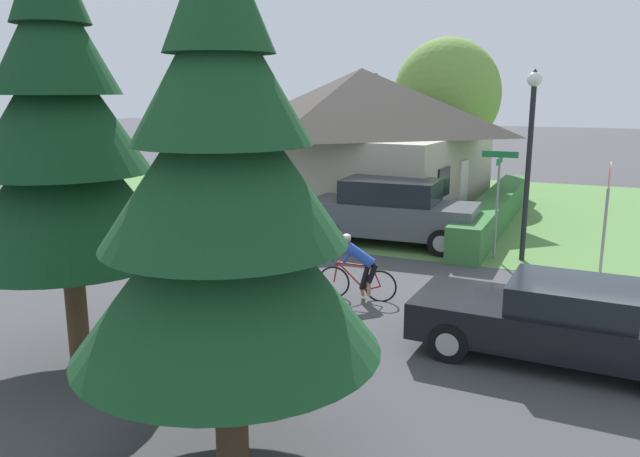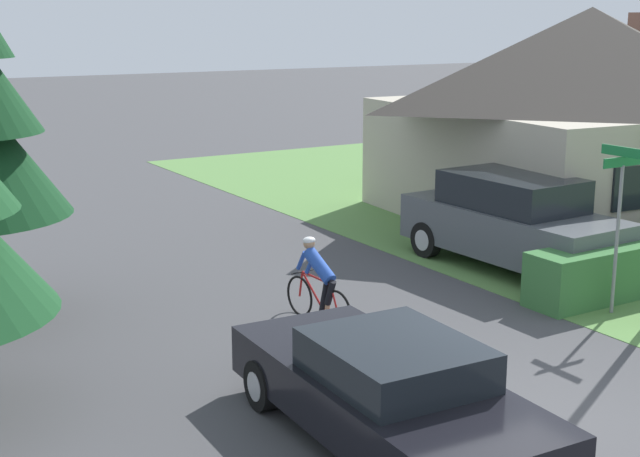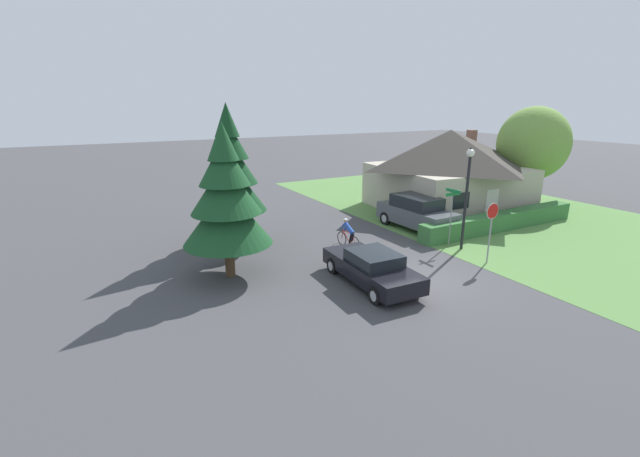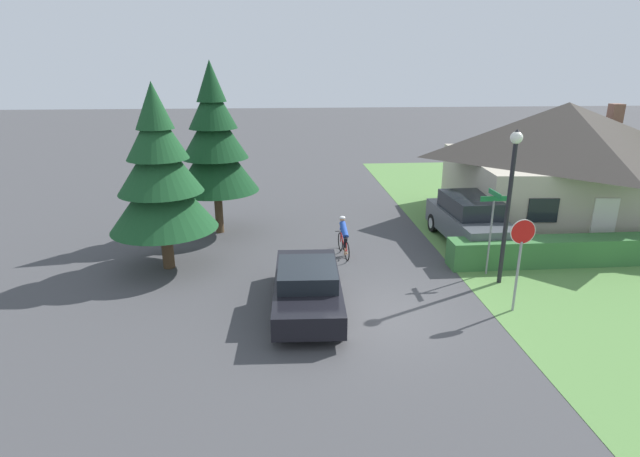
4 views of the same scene
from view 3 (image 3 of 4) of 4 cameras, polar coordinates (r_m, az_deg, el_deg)
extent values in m
plane|color=#424244|center=(17.51, 12.75, -6.69)|extent=(140.00, 140.00, 0.00)
cube|color=#568442|center=(28.14, 24.79, 1.05)|extent=(16.00, 36.00, 0.01)
cube|color=#B2A893|center=(29.27, 16.50, 5.26)|extent=(8.76, 8.35, 2.80)
pyramid|color=#3D3833|center=(28.91, 16.91, 10.22)|extent=(9.46, 9.02, 2.30)
cube|color=silver|center=(26.60, 21.86, 2.78)|extent=(0.90, 0.13, 2.00)
cube|color=black|center=(24.90, 18.31, 3.54)|extent=(1.10, 0.14, 0.90)
cube|color=brown|center=(31.08, 19.56, 11.55)|extent=(0.54, 0.54, 0.80)
cube|color=#387038|center=(25.52, 22.91, 0.90)|extent=(11.03, 0.90, 0.96)
cube|color=black|center=(16.66, 6.84, -5.42)|extent=(2.00, 4.71, 0.61)
cube|color=black|center=(16.34, 7.23, -3.89)|extent=(1.68, 1.96, 0.45)
cylinder|color=black|center=(17.63, 1.82, -4.96)|extent=(0.32, 0.66, 0.65)
cylinder|color=#ADADB2|center=(17.63, 1.82, -4.96)|extent=(0.32, 0.39, 0.38)
cylinder|color=black|center=(18.39, 6.19, -4.12)|extent=(0.32, 0.66, 0.65)
cylinder|color=#ADADB2|center=(18.39, 6.19, -4.12)|extent=(0.32, 0.39, 0.38)
cylinder|color=black|center=(15.15, 7.58, -8.83)|extent=(0.32, 0.66, 0.65)
cylinder|color=#ADADB2|center=(15.15, 7.58, -8.83)|extent=(0.32, 0.39, 0.38)
cylinder|color=black|center=(16.03, 12.32, -7.61)|extent=(0.32, 0.66, 0.65)
cylinder|color=#ADADB2|center=(16.03, 12.32, -7.61)|extent=(0.32, 0.39, 0.38)
torus|color=black|center=(20.35, 4.67, -2.02)|extent=(0.12, 0.69, 0.69)
torus|color=black|center=(21.09, 2.92, -1.31)|extent=(0.12, 0.69, 0.69)
cylinder|color=#B21E1E|center=(20.49, 4.23, -1.45)|extent=(0.06, 0.18, 0.53)
cylinder|color=#B21E1E|center=(20.76, 3.58, -1.15)|extent=(0.11, 0.63, 0.58)
cylinder|color=#B21E1E|center=(20.63, 3.71, -0.50)|extent=(0.12, 0.75, 0.07)
cylinder|color=#B21E1E|center=(20.49, 4.38, -2.05)|extent=(0.07, 0.34, 0.15)
cylinder|color=#B21E1E|center=(20.35, 4.52, -1.41)|extent=(0.05, 0.21, 0.42)
cylinder|color=#B21E1E|center=(21.00, 3.00, -0.77)|extent=(0.05, 0.12, 0.45)
cylinder|color=black|center=(20.90, 3.07, -0.22)|extent=(0.44, 0.07, 0.02)
ellipsoid|color=black|center=(20.35, 4.37, -0.74)|extent=(0.10, 0.21, 0.05)
cylinder|color=black|center=(20.39, 4.36, -1.19)|extent=(0.14, 0.26, 0.44)
cylinder|color=black|center=(20.54, 4.11, -1.28)|extent=(0.14, 0.26, 0.59)
cylinder|color=tan|center=(20.55, 4.21, -2.07)|extent=(0.08, 0.08, 0.30)
cylinder|color=tan|center=(20.73, 4.08, -2.17)|extent=(0.17, 0.08, 0.21)
cylinder|color=#264CB2|center=(20.50, 3.89, 0.02)|extent=(0.29, 0.70, 0.54)
cylinder|color=#264CB2|center=(20.67, 3.44, 0.10)|extent=(0.10, 0.25, 0.36)
cylinder|color=#264CB2|center=(20.90, 3.04, 0.29)|extent=(0.10, 0.25, 0.36)
sphere|color=tan|center=(20.62, 3.41, 1.04)|extent=(0.19, 0.19, 0.19)
ellipsoid|color=white|center=(20.61, 3.42, 1.18)|extent=(0.22, 0.18, 0.12)
cube|color=#4C5156|center=(24.09, 12.75, 1.68)|extent=(2.06, 4.74, 0.89)
cube|color=black|center=(23.95, 12.76, 3.50)|extent=(1.76, 2.69, 0.64)
cylinder|color=black|center=(24.78, 8.74, 1.35)|extent=(0.26, 0.75, 0.75)
cylinder|color=#ADADB2|center=(24.78, 8.74, 1.35)|extent=(0.26, 0.44, 0.43)
cylinder|color=black|center=(25.88, 11.68, 1.84)|extent=(0.26, 0.75, 0.75)
cylinder|color=#ADADB2|center=(25.88, 11.68, 1.84)|extent=(0.26, 0.44, 0.43)
cylinder|color=black|center=(22.52, 13.86, -0.49)|extent=(0.26, 0.75, 0.75)
cylinder|color=#ADADB2|center=(22.52, 13.86, -0.49)|extent=(0.26, 0.44, 0.43)
cylinder|color=black|center=(23.72, 16.83, 0.13)|extent=(0.26, 0.75, 0.75)
cylinder|color=#ADADB2|center=(23.72, 16.83, 0.13)|extent=(0.26, 0.44, 0.43)
cylinder|color=gray|center=(19.87, 21.63, -1.49)|extent=(0.07, 0.07, 2.06)
cylinder|color=red|center=(19.53, 22.03, 2.16)|extent=(0.66, 0.03, 0.66)
cylinder|color=silver|center=(19.53, 22.03, 2.16)|extent=(0.69, 0.02, 0.69)
cylinder|color=black|center=(21.05, 18.83, 3.09)|extent=(0.13, 0.13, 4.41)
sphere|color=white|center=(20.66, 19.44, 9.49)|extent=(0.36, 0.36, 0.36)
cone|color=black|center=(20.64, 19.49, 9.99)|extent=(0.22, 0.22, 0.15)
cylinder|color=gray|center=(21.62, 17.01, 0.99)|extent=(0.06, 0.06, 2.52)
cube|color=#197238|center=(21.32, 17.31, 4.40)|extent=(0.90, 0.03, 0.16)
cube|color=#197238|center=(21.29, 17.34, 4.82)|extent=(0.03, 0.90, 0.16)
cylinder|color=#4C3823|center=(17.58, -11.94, -4.08)|extent=(0.39, 0.39, 1.40)
cone|color=#194723|center=(17.03, -12.30, 1.70)|extent=(3.49, 3.49, 2.26)
cone|color=#194723|center=(16.79, -12.53, 5.35)|extent=(2.72, 2.72, 1.99)
cone|color=#194723|center=(16.64, -12.74, 8.58)|extent=(1.96, 1.96, 1.71)
cone|color=#194723|center=(16.55, -12.92, 11.35)|extent=(1.19, 1.19, 1.44)
cylinder|color=#4C3823|center=(21.24, -11.54, 0.06)|extent=(0.33, 0.33, 1.77)
cone|color=#143D1E|center=(20.75, -11.87, 5.58)|extent=(3.35, 3.35, 2.40)
cone|color=#143D1E|center=(20.57, -12.06, 8.80)|extent=(2.61, 2.61, 2.11)
cone|color=#143D1E|center=(20.47, -12.23, 11.62)|extent=(1.87, 1.87, 1.82)
cone|color=#143D1E|center=(20.42, -12.38, 14.01)|extent=(1.14, 1.14, 1.53)
cylinder|color=#4C3823|center=(32.40, 25.85, 4.78)|extent=(0.37, 0.37, 2.21)
ellipsoid|color=olive|center=(32.01, 26.54, 10.10)|extent=(4.56, 4.56, 4.79)
camera|label=1|loc=(12.47, -33.35, 2.31)|focal=35.00mm
camera|label=2|loc=(6.24, 7.56, -1.72)|focal=50.00mm
camera|label=4|loc=(8.46, 63.83, 6.09)|focal=28.00mm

